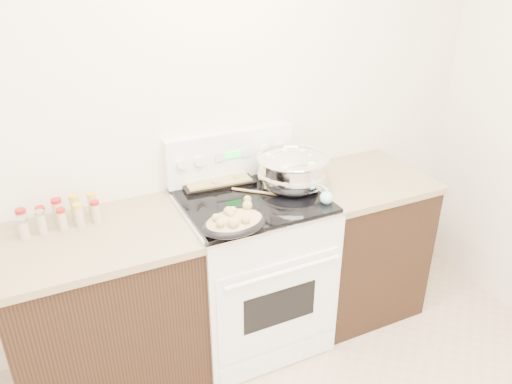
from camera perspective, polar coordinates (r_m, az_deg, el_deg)
room_shell at (r=1.09m, az=14.50°, el=0.62°), size 4.10×3.60×2.75m
counter_left at (r=2.76m, az=-16.72°, el=-12.90°), size 0.93×0.67×0.92m
counter_right at (r=3.26m, az=11.26°, el=-5.60°), size 0.73×0.67×0.92m
kitchen_range at (r=2.92m, az=-0.47°, el=-8.58°), size 0.78×0.73×1.22m
mixing_bowl at (r=2.77m, az=4.20°, el=2.35°), size 0.46×0.46×0.24m
roasting_pan at (r=2.35m, az=-2.50°, el=-3.49°), size 0.35×0.27×0.11m
baking_sheet at (r=2.87m, az=-4.62°, el=1.61°), size 0.42×0.31×0.06m
wooden_spoon at (r=2.67m, az=-0.61°, el=-0.51°), size 0.21×0.19×0.04m
blue_ladle at (r=2.65m, az=7.95°, el=-0.45°), size 0.10×0.25×0.09m
spice_jars at (r=2.62m, az=-21.55°, el=-2.46°), size 0.38×0.15×0.13m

